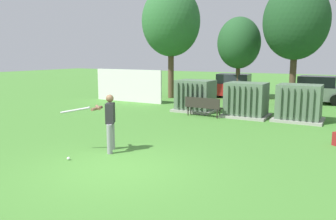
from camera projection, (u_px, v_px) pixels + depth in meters
ground_plane at (117, 169)px, 8.66m from camera, size 96.00×96.00×0.00m
fence_panel at (128, 86)px, 21.04m from camera, size 4.80×0.12×2.00m
transformer_west at (195, 96)px, 17.39m from camera, size 2.10×1.70×1.62m
transformer_mid_west at (246, 100)px, 15.81m from camera, size 2.10×1.70×1.62m
transformer_mid_east at (299, 103)px, 14.82m from camera, size 2.10×1.70×1.62m
park_bench at (203, 105)px, 15.90m from camera, size 1.82×0.49×0.92m
batter at (108, 120)px, 10.08m from camera, size 1.50×1.05×1.74m
sports_ball at (68, 159)px, 9.38m from camera, size 0.09×0.09×0.09m
tree_left at (171, 22)px, 22.20m from camera, size 3.86×3.86×7.37m
tree_center_left at (239, 43)px, 21.80m from camera, size 2.78×2.78×5.32m
tree_center_right at (296, 21)px, 18.79m from camera, size 3.61×3.61×6.91m
parked_car_leftmost at (232, 87)px, 23.06m from camera, size 4.34×2.22×1.62m
parked_car_left_of_center at (315, 90)px, 20.63m from camera, size 4.24×2.00×1.62m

